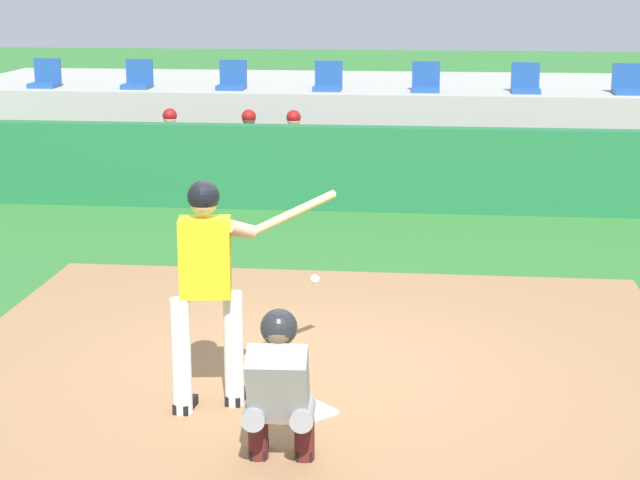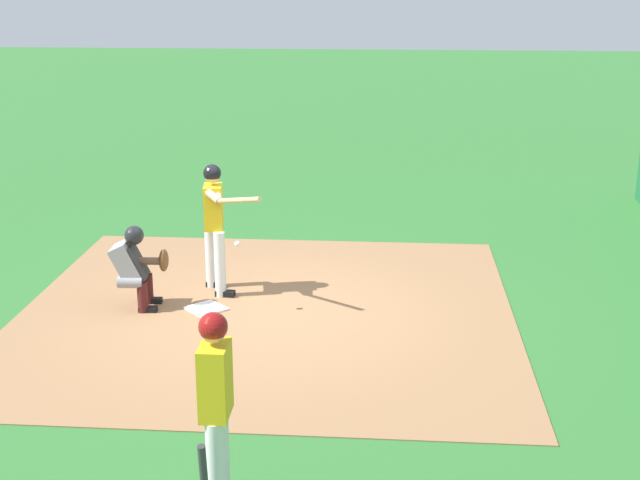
{
  "view_description": "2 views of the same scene",
  "coord_description": "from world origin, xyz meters",
  "px_view_note": "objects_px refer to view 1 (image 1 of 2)",
  "views": [
    {
      "loc": [
        0.98,
        -8.29,
        3.26
      ],
      "look_at": [
        0.0,
        0.7,
        1.0
      ],
      "focal_mm": 59.48,
      "sensor_mm": 36.0,
      "label": 1
    },
    {
      "loc": [
        10.78,
        1.55,
        4.29
      ],
      "look_at": [
        0.0,
        0.7,
        1.0
      ],
      "focal_mm": 50.05,
      "sensor_mm": 36.0,
      "label": 2
    }
  ],
  "objects_px": {
    "stadium_seat_1": "(138,80)",
    "stadium_seat_6": "(627,85)",
    "stadium_seat_4": "(426,83)",
    "dugout_player_0": "(169,150)",
    "stadium_seat_3": "(328,82)",
    "catcher_crouched": "(279,383)",
    "stadium_seat_5": "(526,84)",
    "dugout_player_1": "(248,152)",
    "stadium_seat_0": "(46,79)",
    "stadium_seat_2": "(232,81)",
    "dugout_player_2": "(293,153)",
    "home_plate": "(299,411)",
    "batter_at_plate": "(209,280)"
  },
  "relations": [
    {
      "from": "catcher_crouched",
      "to": "stadium_seat_3",
      "type": "xyz_separation_m",
      "value": [
        -0.79,
        11.08,
        0.93
      ]
    },
    {
      "from": "stadium_seat_4",
      "to": "stadium_seat_6",
      "type": "height_order",
      "value": "same"
    },
    {
      "from": "dugout_player_1",
      "to": "stadium_seat_6",
      "type": "distance_m",
      "value": 6.29
    },
    {
      "from": "stadium_seat_2",
      "to": "stadium_seat_4",
      "type": "distance_m",
      "value": 3.25
    },
    {
      "from": "stadium_seat_3",
      "to": "stadium_seat_4",
      "type": "distance_m",
      "value": 1.62
    },
    {
      "from": "home_plate",
      "to": "stadium_seat_5",
      "type": "distance_m",
      "value": 10.58
    },
    {
      "from": "stadium_seat_2",
      "to": "dugout_player_2",
      "type": "bearing_deg",
      "value": -57.45
    },
    {
      "from": "stadium_seat_3",
      "to": "stadium_seat_1",
      "type": "bearing_deg",
      "value": 180.0
    },
    {
      "from": "catcher_crouched",
      "to": "stadium_seat_2",
      "type": "relative_size",
      "value": 3.59
    },
    {
      "from": "home_plate",
      "to": "batter_at_plate",
      "type": "distance_m",
      "value": 1.22
    },
    {
      "from": "dugout_player_2",
      "to": "stadium_seat_1",
      "type": "relative_size",
      "value": 2.71
    },
    {
      "from": "dugout_player_2",
      "to": "stadium_seat_5",
      "type": "height_order",
      "value": "stadium_seat_5"
    },
    {
      "from": "stadium_seat_3",
      "to": "stadium_seat_4",
      "type": "bearing_deg",
      "value": 0.0
    },
    {
      "from": "catcher_crouched",
      "to": "stadium_seat_4",
      "type": "distance_m",
      "value": 11.15
    },
    {
      "from": "dugout_player_1",
      "to": "stadium_seat_1",
      "type": "distance_m",
      "value": 3.15
    },
    {
      "from": "dugout_player_0",
      "to": "dugout_player_1",
      "type": "bearing_deg",
      "value": 0.0
    },
    {
      "from": "batter_at_plate",
      "to": "dugout_player_0",
      "type": "bearing_deg",
      "value": 106.25
    },
    {
      "from": "stadium_seat_3",
      "to": "catcher_crouched",
      "type": "bearing_deg",
      "value": -85.9
    },
    {
      "from": "dugout_player_0",
      "to": "stadium_seat_2",
      "type": "distance_m",
      "value": 2.29
    },
    {
      "from": "stadium_seat_0",
      "to": "stadium_seat_3",
      "type": "distance_m",
      "value": 4.88
    },
    {
      "from": "stadium_seat_3",
      "to": "dugout_player_2",
      "type": "bearing_deg",
      "value": -99.11
    },
    {
      "from": "dugout_player_0",
      "to": "stadium_seat_6",
      "type": "relative_size",
      "value": 2.71
    },
    {
      "from": "batter_at_plate",
      "to": "dugout_player_1",
      "type": "xyz_separation_m",
      "value": [
        -1.15,
        8.12,
        -0.36
      ]
    },
    {
      "from": "dugout_player_0",
      "to": "dugout_player_2",
      "type": "distance_m",
      "value": 1.9
    },
    {
      "from": "catcher_crouched",
      "to": "stadium_seat_4",
      "type": "bearing_deg",
      "value": 85.71
    },
    {
      "from": "stadium_seat_2",
      "to": "stadium_seat_5",
      "type": "xyz_separation_m",
      "value": [
        4.88,
        0.0,
        0.0
      ]
    },
    {
      "from": "catcher_crouched",
      "to": "stadium_seat_5",
      "type": "xyz_separation_m",
      "value": [
        2.46,
        11.08,
        0.93
      ]
    },
    {
      "from": "batter_at_plate",
      "to": "stadium_seat_3",
      "type": "height_order",
      "value": "stadium_seat_3"
    },
    {
      "from": "catcher_crouched",
      "to": "dugout_player_1",
      "type": "relative_size",
      "value": 1.33
    },
    {
      "from": "home_plate",
      "to": "stadium_seat_6",
      "type": "bearing_deg",
      "value": 68.24
    },
    {
      "from": "stadium_seat_0",
      "to": "stadium_seat_2",
      "type": "relative_size",
      "value": 1.0
    },
    {
      "from": "dugout_player_1",
      "to": "dugout_player_2",
      "type": "bearing_deg",
      "value": 0.0
    },
    {
      "from": "stadium_seat_3",
      "to": "stadium_seat_2",
      "type": "bearing_deg",
      "value": 180.0
    },
    {
      "from": "stadium_seat_1",
      "to": "home_plate",
      "type": "bearing_deg",
      "value": -68.24
    },
    {
      "from": "stadium_seat_1",
      "to": "stadium_seat_6",
      "type": "bearing_deg",
      "value": 0.0
    },
    {
      "from": "dugout_player_0",
      "to": "dugout_player_1",
      "type": "relative_size",
      "value": 1.0
    },
    {
      "from": "catcher_crouched",
      "to": "stadium_seat_3",
      "type": "distance_m",
      "value": 11.15
    },
    {
      "from": "stadium_seat_3",
      "to": "stadium_seat_6",
      "type": "relative_size",
      "value": 1.0
    },
    {
      "from": "home_plate",
      "to": "stadium_seat_4",
      "type": "bearing_deg",
      "value": 85.44
    },
    {
      "from": "stadium_seat_0",
      "to": "stadium_seat_1",
      "type": "height_order",
      "value": "same"
    },
    {
      "from": "stadium_seat_1",
      "to": "stadium_seat_5",
      "type": "relative_size",
      "value": 1.0
    },
    {
      "from": "home_plate",
      "to": "stadium_seat_0",
      "type": "relative_size",
      "value": 0.92
    },
    {
      "from": "stadium_seat_4",
      "to": "stadium_seat_5",
      "type": "distance_m",
      "value": 1.62
    },
    {
      "from": "stadium_seat_3",
      "to": "stadium_seat_6",
      "type": "xyz_separation_m",
      "value": [
        4.88,
        0.0,
        0.0
      ]
    },
    {
      "from": "batter_at_plate",
      "to": "home_plate",
      "type": "bearing_deg",
      "value": -1.68
    },
    {
      "from": "home_plate",
      "to": "stadium_seat_3",
      "type": "distance_m",
      "value": 10.32
    },
    {
      "from": "batter_at_plate",
      "to": "dugout_player_2",
      "type": "xyz_separation_m",
      "value": [
        -0.46,
        8.12,
        -0.36
      ]
    },
    {
      "from": "stadium_seat_4",
      "to": "dugout_player_0",
      "type": "bearing_deg",
      "value": -152.18
    },
    {
      "from": "stadium_seat_4",
      "to": "stadium_seat_5",
      "type": "relative_size",
      "value": 1.0
    },
    {
      "from": "stadium_seat_0",
      "to": "stadium_seat_4",
      "type": "relative_size",
      "value": 1.0
    }
  ]
}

